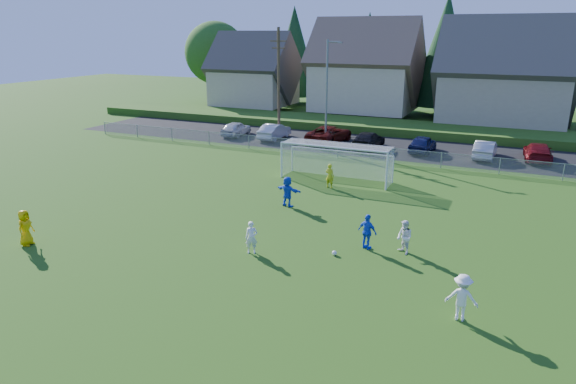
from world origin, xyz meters
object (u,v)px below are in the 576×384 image
at_px(player_white_b, 404,237).
at_px(car_d, 368,140).
at_px(goalkeeper, 330,176).
at_px(car_a, 236,129).
at_px(player_blue_a, 367,232).
at_px(car_f, 485,149).
at_px(car_c, 329,134).
at_px(soccer_goal, 337,156).
at_px(player_white_c, 462,297).
at_px(car_g, 538,152).
at_px(car_b, 274,131).
at_px(referee, 25,228).
at_px(player_blue_b, 288,191).
at_px(player_white_a, 251,238).
at_px(car_e, 423,144).
at_px(soccer_ball, 334,253).

relative_size(player_white_b, car_d, 0.32).
bearing_deg(goalkeeper, car_a, -33.73).
distance_m(player_blue_a, car_f, 21.45).
height_order(player_white_b, car_c, player_white_b).
xyz_separation_m(goalkeeper, soccer_goal, (-0.22, 2.03, 0.83)).
relative_size(player_white_c, car_g, 0.36).
bearing_deg(car_b, referee, 90.55).
height_order(referee, goalkeeper, referee).
relative_size(player_blue_b, car_b, 0.40).
bearing_deg(player_white_a, referee, 173.41).
xyz_separation_m(referee, car_e, (13.41, 27.34, -0.15)).
bearing_deg(soccer_ball, car_c, 110.44).
height_order(player_blue_a, car_e, player_blue_a).
distance_m(player_white_a, player_blue_b, 6.76).
relative_size(player_white_b, car_a, 0.39).
bearing_deg(car_a, car_c, -178.20).
xyz_separation_m(soccer_ball, soccer_goal, (-3.98, 11.80, 1.52)).
xyz_separation_m(referee, car_f, (18.29, 27.30, -0.16)).
relative_size(referee, car_f, 0.40).
relative_size(car_a, car_f, 0.94).
bearing_deg(car_e, car_b, 4.01).
height_order(player_white_a, car_d, player_white_a).
bearing_deg(player_white_b, car_g, 116.84).
height_order(goalkeeper, car_d, goalkeeper).
bearing_deg(car_b, player_blue_a, 125.38).
xyz_separation_m(car_a, car_b, (4.07, 0.06, 0.04)).
bearing_deg(player_white_a, car_g, 37.96).
xyz_separation_m(player_white_c, car_a, (-23.66, 25.65, -0.17)).
bearing_deg(car_e, player_blue_b, 78.76).
xyz_separation_m(player_white_b, car_d, (-7.49, 20.53, -0.06)).
distance_m(soccer_ball, car_d, 22.53).
bearing_deg(car_a, soccer_goal, 139.83).
height_order(player_blue_a, car_a, player_blue_a).
xyz_separation_m(soccer_ball, car_f, (4.70, 22.47, 0.59)).
xyz_separation_m(referee, player_blue_b, (8.85, 10.19, 0.01)).
height_order(player_blue_b, car_a, player_blue_b).
bearing_deg(player_blue_b, player_blue_a, 159.44).
relative_size(player_white_a, soccer_goal, 0.20).
relative_size(car_e, soccer_goal, 0.56).
bearing_deg(car_a, player_blue_b, 124.76).
xyz_separation_m(soccer_ball, car_e, (-0.18, 22.51, 0.60)).
xyz_separation_m(car_d, car_e, (4.52, 0.48, -0.01)).
relative_size(soccer_ball, car_a, 0.05).
height_order(player_blue_b, car_c, player_blue_b).
distance_m(soccer_ball, referee, 14.44).
bearing_deg(soccer_ball, player_white_b, 28.19).
distance_m(player_white_b, car_b, 26.70).
distance_m(goalkeeper, car_b, 16.15).
height_order(soccer_ball, player_white_b, player_white_b).
relative_size(car_d, car_e, 1.19).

